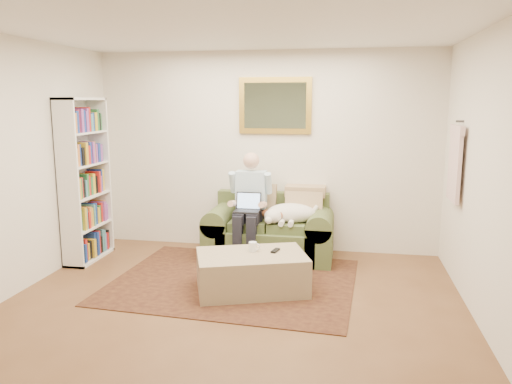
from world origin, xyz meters
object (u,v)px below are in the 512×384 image
(sofa, at_px, (269,236))
(laptop, at_px, (248,206))
(ottoman, at_px, (252,272))
(bookshelf, at_px, (85,180))
(sleeping_dog, at_px, (291,213))
(coffee_mug, at_px, (253,247))
(seated_man, at_px, (249,208))

(sofa, distance_m, laptop, 0.53)
(ottoman, xyz_separation_m, bookshelf, (-2.22, 0.70, 0.80))
(laptop, bearing_deg, sleeping_dog, 13.64)
(laptop, bearing_deg, ottoman, -76.39)
(coffee_mug, relative_size, bookshelf, 0.05)
(seated_man, bearing_deg, sleeping_dog, 7.13)
(sofa, relative_size, coffee_mug, 15.83)
(seated_man, height_order, bookshelf, bookshelf)
(ottoman, bearing_deg, seated_man, 102.82)
(sofa, bearing_deg, bookshelf, -168.22)
(sofa, distance_m, sleeping_dog, 0.44)
(laptop, xyz_separation_m, sleeping_dog, (0.52, 0.13, -0.09))
(sofa, xyz_separation_m, bookshelf, (-2.23, -0.46, 0.73))
(sofa, relative_size, laptop, 5.15)
(sofa, distance_m, seated_man, 0.48)
(sofa, xyz_separation_m, sleeping_dog, (0.28, -0.08, 0.33))
(ottoman, relative_size, coffee_mug, 11.08)
(laptop, xyz_separation_m, bookshelf, (-1.99, -0.26, 0.30))
(seated_man, xyz_separation_m, bookshelf, (-1.99, -0.32, 0.33))
(ottoman, bearing_deg, bookshelf, 162.54)
(bookshelf, bearing_deg, sofa, 11.78)
(sofa, xyz_separation_m, coffee_mug, (-0.01, -1.07, 0.18))
(sofa, bearing_deg, coffee_mug, -90.56)
(laptop, xyz_separation_m, coffee_mug, (0.23, -0.86, -0.25))
(seated_man, relative_size, coffee_mug, 13.32)
(sleeping_dog, relative_size, bookshelf, 0.33)
(laptop, distance_m, ottoman, 1.10)
(seated_man, height_order, sleeping_dog, seated_man)
(seated_man, distance_m, coffee_mug, 0.98)
(sleeping_dog, height_order, bookshelf, bookshelf)
(bookshelf, bearing_deg, coffee_mug, -15.32)
(laptop, distance_m, sleeping_dog, 0.54)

